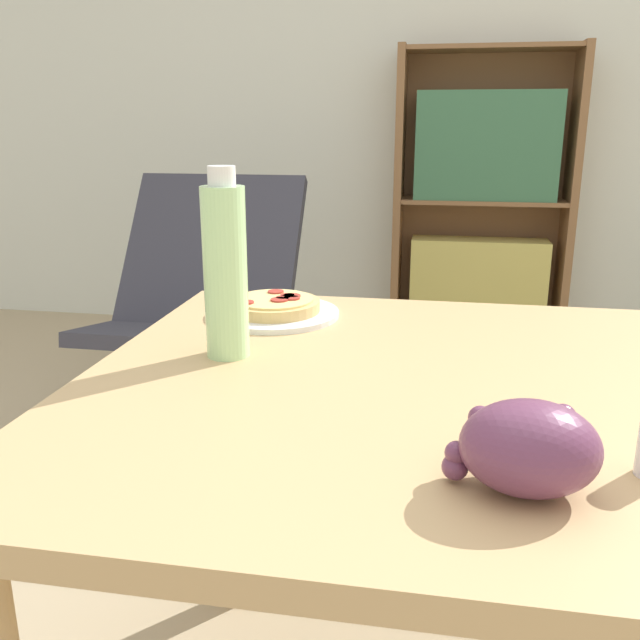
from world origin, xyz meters
The scene contains 7 objects.
wall_back centered at (0.00, 2.62, 1.30)m, with size 8.00×0.05×2.60m.
dining_table centered at (-0.05, -0.02, 0.64)m, with size 1.27×0.90×0.73m.
pizza_on_plate centered at (-0.49, 0.26, 0.74)m, with size 0.24×0.24×0.04m.
grape_bunch centered at (-0.10, -0.30, 0.77)m, with size 0.15×0.11×0.09m.
drink_bottle centered at (-0.51, 0.04, 0.86)m, with size 0.07×0.07×0.29m.
lounge_chair_near centered at (-1.05, 1.34, 0.29)m, with size 0.67×0.76×0.88m.
bookshelf centered at (0.00, 2.47, 0.65)m, with size 0.84×0.26×1.42m.
Camera 1 is at (-0.19, -0.91, 1.07)m, focal length 38.00 mm.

